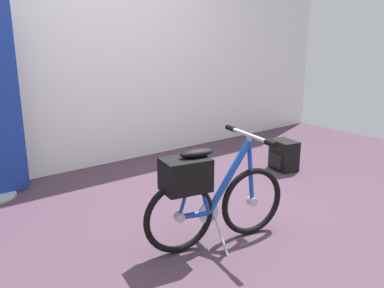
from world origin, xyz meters
name	(u,v)px	position (x,y,z in m)	size (l,w,h in m)	color
ground_plane	(223,224)	(0.00, 0.00, 0.00)	(6.41, 6.41, 0.00)	#473342
back_wall	(98,31)	(0.00, 1.83, 1.33)	(6.41, 0.10, 2.66)	white
folding_bike_foreground	(207,193)	(-0.28, -0.16, 0.35)	(0.99, 0.53, 0.71)	black
backpack_on_floor	(284,155)	(1.28, 0.53, 0.15)	(0.25, 0.30, 0.30)	black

